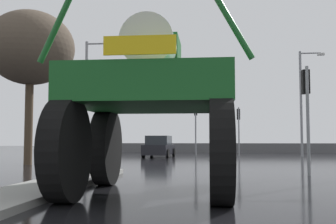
{
  "coord_description": "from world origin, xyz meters",
  "views": [
    {
      "loc": [
        0.55,
        -3.42,
        1.21
      ],
      "look_at": [
        -0.69,
        9.16,
        2.08
      ],
      "focal_mm": 43.64,
      "sensor_mm": 36.0,
      "label": 1
    }
  ],
  "objects_px": {
    "streetlight_far_right": "(303,98)",
    "traffic_signal_near_left": "(72,108)",
    "traffic_signal_near_right": "(306,96)",
    "bare_tree_left": "(30,48)",
    "sedan_ahead": "(159,147)",
    "streetlight_far_left": "(89,93)",
    "traffic_signal_far_right": "(239,121)",
    "traffic_signal_far_left": "(196,117)",
    "oversize_sprayer": "(153,105)"
  },
  "relations": [
    {
      "from": "traffic_signal_near_left",
      "to": "traffic_signal_far_right",
      "type": "bearing_deg",
      "value": 67.44
    },
    {
      "from": "oversize_sprayer",
      "to": "traffic_signal_near_right",
      "type": "height_order",
      "value": "oversize_sprayer"
    },
    {
      "from": "traffic_signal_near_right",
      "to": "streetlight_far_left",
      "type": "relative_size",
      "value": 0.5
    },
    {
      "from": "traffic_signal_far_right",
      "to": "streetlight_far_left",
      "type": "relative_size",
      "value": 0.5
    },
    {
      "from": "sedan_ahead",
      "to": "streetlight_far_left",
      "type": "relative_size",
      "value": 0.57
    },
    {
      "from": "sedan_ahead",
      "to": "traffic_signal_near_left",
      "type": "bearing_deg",
      "value": 178.82
    },
    {
      "from": "sedan_ahead",
      "to": "traffic_signal_far_left",
      "type": "relative_size",
      "value": 1.03
    },
    {
      "from": "oversize_sprayer",
      "to": "traffic_signal_far_left",
      "type": "distance_m",
      "value": 22.91
    },
    {
      "from": "traffic_signal_far_left",
      "to": "streetlight_far_right",
      "type": "xyz_separation_m",
      "value": [
        7.95,
        -1.43,
        1.35
      ]
    },
    {
      "from": "streetlight_far_left",
      "to": "bare_tree_left",
      "type": "relative_size",
      "value": 0.97
    },
    {
      "from": "oversize_sprayer",
      "to": "traffic_signal_near_left",
      "type": "relative_size",
      "value": 1.56
    },
    {
      "from": "traffic_signal_far_left",
      "to": "streetlight_far_right",
      "type": "distance_m",
      "value": 8.19
    },
    {
      "from": "traffic_signal_near_right",
      "to": "bare_tree_left",
      "type": "height_order",
      "value": "bare_tree_left"
    },
    {
      "from": "traffic_signal_far_left",
      "to": "traffic_signal_far_right",
      "type": "distance_m",
      "value": 3.35
    },
    {
      "from": "sedan_ahead",
      "to": "streetlight_far_right",
      "type": "height_order",
      "value": "streetlight_far_right"
    },
    {
      "from": "traffic_signal_far_right",
      "to": "streetlight_far_left",
      "type": "height_order",
      "value": "streetlight_far_left"
    },
    {
      "from": "streetlight_far_left",
      "to": "streetlight_far_right",
      "type": "distance_m",
      "value": 15.59
    },
    {
      "from": "oversize_sprayer",
      "to": "streetlight_far_left",
      "type": "relative_size",
      "value": 0.69
    },
    {
      "from": "traffic_signal_near_right",
      "to": "traffic_signal_far_right",
      "type": "bearing_deg",
      "value": 93.31
    },
    {
      "from": "streetlight_far_right",
      "to": "bare_tree_left",
      "type": "height_order",
      "value": "streetlight_far_right"
    },
    {
      "from": "traffic_signal_far_left",
      "to": "bare_tree_left",
      "type": "relative_size",
      "value": 0.53
    },
    {
      "from": "traffic_signal_far_left",
      "to": "bare_tree_left",
      "type": "xyz_separation_m",
      "value": [
        -7.84,
        -12.86,
        2.79
      ]
    },
    {
      "from": "bare_tree_left",
      "to": "sedan_ahead",
      "type": "bearing_deg",
      "value": 61.89
    },
    {
      "from": "traffic_signal_near_left",
      "to": "traffic_signal_far_left",
      "type": "relative_size",
      "value": 0.81
    },
    {
      "from": "oversize_sprayer",
      "to": "traffic_signal_far_left",
      "type": "xyz_separation_m",
      "value": [
        0.28,
        22.89,
        0.97
      ]
    },
    {
      "from": "oversize_sprayer",
      "to": "sedan_ahead",
      "type": "xyz_separation_m",
      "value": [
        -2.27,
        19.93,
        -1.31
      ]
    },
    {
      "from": "oversize_sprayer",
      "to": "traffic_signal_far_right",
      "type": "relative_size",
      "value": 1.38
    },
    {
      "from": "traffic_signal_far_left",
      "to": "streetlight_far_right",
      "type": "relative_size",
      "value": 0.53
    },
    {
      "from": "sedan_ahead",
      "to": "bare_tree_left",
      "type": "bearing_deg",
      "value": 156.37
    },
    {
      "from": "traffic_signal_near_right",
      "to": "traffic_signal_far_left",
      "type": "height_order",
      "value": "traffic_signal_far_left"
    },
    {
      "from": "traffic_signal_far_right",
      "to": "streetlight_far_left",
      "type": "distance_m",
      "value": 12.34
    },
    {
      "from": "traffic_signal_far_left",
      "to": "traffic_signal_far_right",
      "type": "relative_size",
      "value": 1.09
    },
    {
      "from": "oversize_sprayer",
      "to": "traffic_signal_far_left",
      "type": "relative_size",
      "value": 1.26
    },
    {
      "from": "traffic_signal_near_left",
      "to": "oversize_sprayer",
      "type": "bearing_deg",
      "value": -54.38
    },
    {
      "from": "bare_tree_left",
      "to": "streetlight_far_right",
      "type": "bearing_deg",
      "value": 35.9
    },
    {
      "from": "oversize_sprayer",
      "to": "bare_tree_left",
      "type": "bearing_deg",
      "value": 37.06
    },
    {
      "from": "traffic_signal_near_left",
      "to": "traffic_signal_near_right",
      "type": "bearing_deg",
      "value": -0.05
    },
    {
      "from": "sedan_ahead",
      "to": "streetlight_far_left",
      "type": "distance_m",
      "value": 6.81
    },
    {
      "from": "sedan_ahead",
      "to": "bare_tree_left",
      "type": "relative_size",
      "value": 0.55
    },
    {
      "from": "traffic_signal_near_left",
      "to": "traffic_signal_far_right",
      "type": "relative_size",
      "value": 0.88
    },
    {
      "from": "traffic_signal_near_right",
      "to": "bare_tree_left",
      "type": "bearing_deg",
      "value": 158.36
    },
    {
      "from": "streetlight_far_left",
      "to": "streetlight_far_right",
      "type": "relative_size",
      "value": 0.96
    },
    {
      "from": "streetlight_far_right",
      "to": "traffic_signal_near_left",
      "type": "bearing_deg",
      "value": -126.33
    },
    {
      "from": "streetlight_far_left",
      "to": "bare_tree_left",
      "type": "bearing_deg",
      "value": -103.47
    },
    {
      "from": "traffic_signal_near_left",
      "to": "traffic_signal_near_right",
      "type": "xyz_separation_m",
      "value": [
        8.38,
        -0.01,
        0.34
      ]
    },
    {
      "from": "oversize_sprayer",
      "to": "traffic_signal_near_left",
      "type": "height_order",
      "value": "oversize_sprayer"
    },
    {
      "from": "traffic_signal_near_right",
      "to": "oversize_sprayer",
      "type": "bearing_deg",
      "value": -131.87
    },
    {
      "from": "traffic_signal_far_right",
      "to": "streetlight_far_right",
      "type": "bearing_deg",
      "value": -17.33
    },
    {
      "from": "traffic_signal_far_left",
      "to": "traffic_signal_near_left",
      "type": "bearing_deg",
      "value": -102.76
    },
    {
      "from": "traffic_signal_near_left",
      "to": "traffic_signal_far_right",
      "type": "height_order",
      "value": "traffic_signal_far_right"
    }
  ]
}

